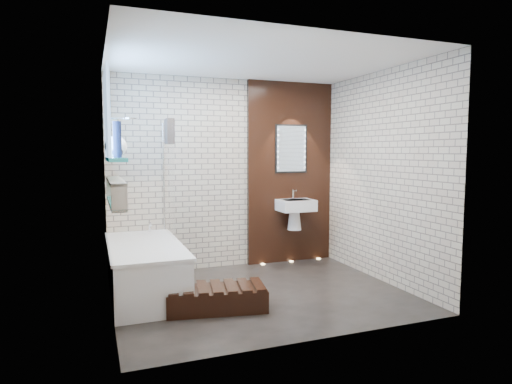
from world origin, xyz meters
name	(u,v)px	position (x,y,z in m)	size (l,w,h in m)	color
ground	(261,294)	(0.00, 0.00, 0.00)	(3.20, 3.20, 0.00)	black
room_shell	(261,180)	(0.00, 0.00, 1.30)	(3.24, 3.20, 2.60)	#B3A18E
walnut_panel	(290,173)	(0.95, 1.27, 1.30)	(1.30, 0.06, 2.60)	black
clerestory_window	(109,124)	(-1.57, 0.35, 1.90)	(0.18, 1.00, 0.94)	#7FADE0
display_niche	(116,192)	(-1.53, 0.15, 1.20)	(0.14, 1.30, 0.26)	teal
bathtub	(145,269)	(-1.22, 0.45, 0.29)	(0.79, 1.74, 0.70)	white
bath_screen	(169,179)	(-0.87, 0.89, 1.28)	(0.01, 0.78, 1.40)	white
towel	(169,131)	(-0.87, 0.77, 1.85)	(0.09, 0.23, 0.30)	black
shower_head	(130,119)	(-1.30, 0.95, 2.00)	(0.18, 0.18, 0.02)	silver
washbasin	(296,209)	(0.95, 1.07, 0.79)	(0.50, 0.36, 0.58)	white
led_mirror	(291,149)	(0.95, 1.23, 1.65)	(0.50, 0.02, 0.70)	black
walnut_step	(217,299)	(-0.60, -0.30, 0.11)	(1.00, 0.45, 0.22)	black
niche_bottles	(115,195)	(-1.53, 0.23, 1.16)	(0.05, 0.74, 0.14)	#B6791C
sill_vases	(116,146)	(-1.50, 0.37, 1.67)	(0.23, 0.43, 0.37)	#121932
floor_uplights	(291,261)	(0.95, 1.20, 0.01)	(0.96, 0.06, 0.01)	#FFD899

